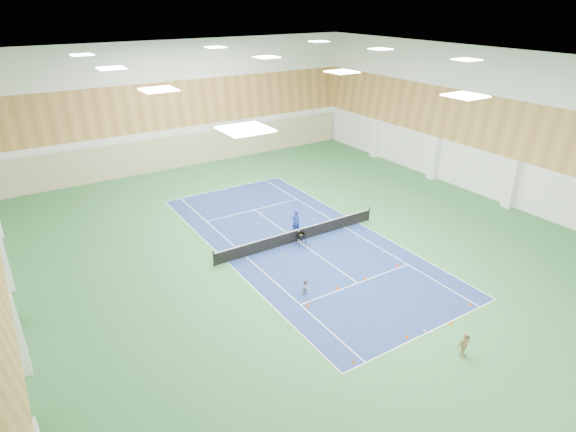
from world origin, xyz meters
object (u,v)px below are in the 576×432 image
at_px(child_court, 306,287).
at_px(child_apron, 464,345).
at_px(ball_cart, 301,240).
at_px(tennis_net, 299,234).
at_px(coach, 296,221).

distance_m(child_court, child_apron, 8.92).
bearing_deg(child_apron, ball_cart, 94.96).
relative_size(tennis_net, child_court, 12.74).
xyz_separation_m(tennis_net, child_court, (-3.25, -5.70, -0.05)).
height_order(child_court, child_apron, child_apron).
distance_m(child_apron, ball_cart, 13.31).
relative_size(child_apron, ball_cart, 1.35).
xyz_separation_m(tennis_net, child_apron, (0.09, -13.97, 0.10)).
height_order(tennis_net, ball_cart, tennis_net).
xyz_separation_m(coach, ball_cart, (-0.76, -1.83, -0.44)).
distance_m(coach, child_apron, 15.15).
height_order(tennis_net, coach, coach).
bearing_deg(child_court, ball_cart, 40.87).
bearing_deg(child_court, coach, 42.95).
bearing_deg(tennis_net, child_court, -119.69).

